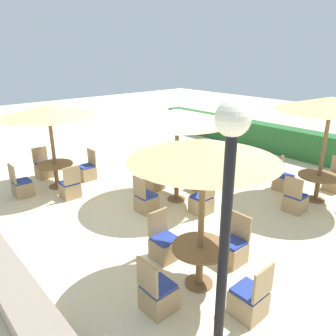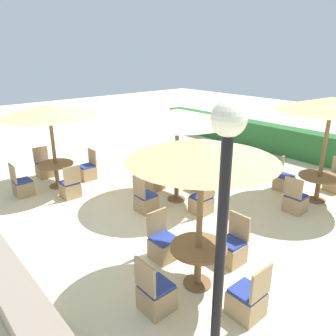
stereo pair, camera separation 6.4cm
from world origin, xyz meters
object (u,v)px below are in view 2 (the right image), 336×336
(patio_chair_front_right_east, at_px, (247,301))
(round_table_front_right, at_px, (198,256))
(parasol_front_left, at_px, (49,111))
(patio_chair_center_east, at_px, (202,203))
(patio_chair_front_right_west, at_px, (163,245))
(patio_chair_back_right_west, at_px, (283,181))
(patio_chair_back_right_north, at_px, (335,182))
(patio_chair_front_left_east, at_px, (70,188))
(round_table_center, at_px, (177,180))
(patio_chair_center_west, at_px, (154,180))
(patio_chair_front_left_north, at_px, (88,171))
(lamp_post, at_px, (224,194))
(patio_chair_front_right_south, at_px, (156,295))
(parasol_center, at_px, (177,116))
(patio_chair_front_left_west, at_px, (45,169))
(parasol_back_right, at_px, (332,104))
(patio_chair_back_right_south, at_px, (295,202))
(patio_chair_center_south, at_px, (146,201))
(patio_chair_front_left_south, at_px, (22,187))
(patio_chair_front_right_north, at_px, (231,249))
(parasol_front_right, at_px, (202,150))
(round_table_back_right, at_px, (319,181))
(round_table_front_left, at_px, (56,169))
(patio_chair_center_north, at_px, (201,181))

(patio_chair_front_right_east, bearing_deg, round_table_front_right, 93.17)
(parasol_front_left, relative_size, patio_chair_center_east, 2.79)
(patio_chair_center_east, distance_m, patio_chair_front_right_west, 2.06)
(patio_chair_back_right_west, xyz_separation_m, patio_chair_back_right_north, (0.98, 1.06, 0.00))
(patio_chair_front_left_east, bearing_deg, round_table_center, -44.14)
(patio_chair_center_west, height_order, patio_chair_front_right_east, same)
(patio_chair_front_left_north, height_order, patio_chair_front_right_west, same)
(lamp_post, bearing_deg, round_table_front_right, 142.16)
(patio_chair_back_right_north, relative_size, patio_chair_front_right_south, 1.00)
(patio_chair_back_right_north, relative_size, parasol_center, 0.34)
(patio_chair_back_right_west, xyz_separation_m, patio_chair_front_right_east, (2.20, -4.69, 0.00))
(parasol_front_left, xyz_separation_m, patio_chair_front_right_east, (6.65, 0.08, -1.96))
(patio_chair_front_left_west, distance_m, round_table_center, 4.46)
(patio_chair_back_right_north, xyz_separation_m, patio_chair_front_left_east, (-4.48, -5.87, 0.00))
(parasol_back_right, height_order, patio_chair_front_right_south, parasol_back_right)
(patio_chair_back_right_south, relative_size, patio_chair_center_south, 1.00)
(patio_chair_front_left_south, distance_m, round_table_front_right, 5.78)
(patio_chair_front_left_west, relative_size, patio_chair_center_east, 1.00)
(parasol_center, relative_size, patio_chair_front_right_north, 2.94)
(patio_chair_back_right_north, xyz_separation_m, patio_chair_front_right_south, (0.23, -6.71, 0.00))
(patio_chair_front_right_south, height_order, patio_chair_front_right_north, same)
(lamp_post, bearing_deg, patio_chair_front_right_west, 155.60)
(parasol_back_right, relative_size, patio_chair_front_right_east, 2.92)
(parasol_back_right, relative_size, patio_chair_back_right_west, 2.92)
(round_table_center, xyz_separation_m, patio_chair_front_right_north, (2.70, -1.07, -0.30))
(lamp_post, height_order, parasol_front_right, lamp_post)
(round_table_back_right, xyz_separation_m, round_table_front_left, (-5.43, -4.79, -0.00))
(patio_chair_center_north, height_order, round_table_front_right, patio_chair_center_north)
(lamp_post, distance_m, round_table_center, 5.20)
(patio_chair_front_left_south, distance_m, round_table_center, 4.22)
(patio_chair_back_right_west, relative_size, patio_chair_front_left_west, 1.00)
(patio_chair_front_left_south, bearing_deg, parasol_back_right, 46.76)
(patio_chair_center_west, bearing_deg, patio_chair_front_left_east, -26.49)
(patio_chair_front_left_north, height_order, patio_chair_front_left_west, same)
(patio_chair_front_left_south, bearing_deg, lamp_post, 0.69)
(round_table_front_left, distance_m, patio_chair_center_west, 2.85)
(lamp_post, relative_size, patio_chair_front_left_east, 3.57)
(lamp_post, distance_m, patio_chair_front_right_south, 2.41)
(patio_chair_center_west, relative_size, patio_chair_front_right_west, 1.00)
(patio_chair_front_left_north, bearing_deg, patio_chair_back_right_west, -139.06)
(patio_chair_center_north, xyz_separation_m, patio_chair_front_right_south, (2.77, -3.89, 0.00))
(round_table_center, bearing_deg, round_table_front_right, -36.19)
(round_table_center, bearing_deg, lamp_post, -36.70)
(parasol_front_right, xyz_separation_m, patio_chair_front_right_east, (0.97, 0.05, -2.11))
(patio_chair_front_left_north, bearing_deg, parasol_front_left, 86.98)
(round_table_center, height_order, round_table_front_right, same)
(round_table_front_left, distance_m, round_table_front_right, 5.68)
(patio_chair_back_right_west, height_order, parasol_front_left, parasol_front_left)
(patio_chair_front_right_west, bearing_deg, lamp_post, 65.60)
(patio_chair_back_right_west, distance_m, patio_chair_center_south, 4.06)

